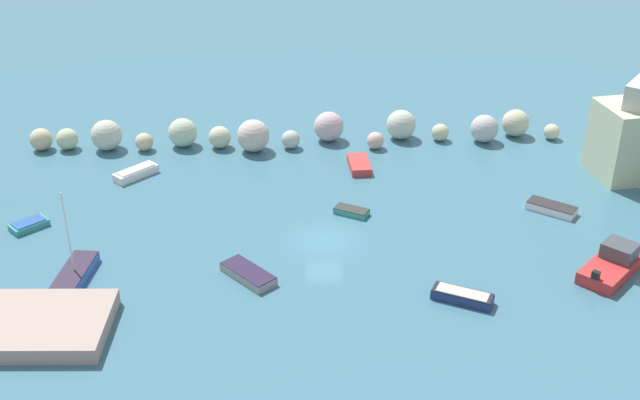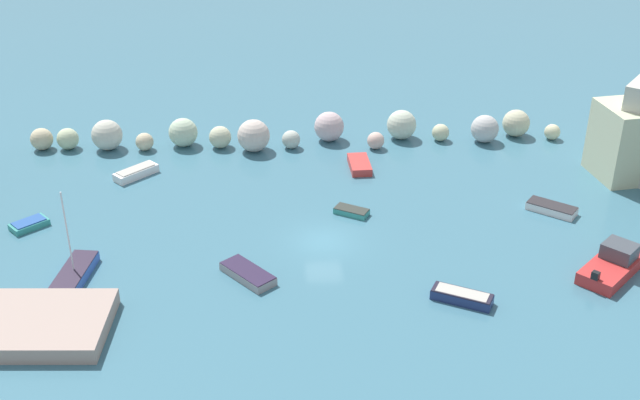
{
  "view_description": "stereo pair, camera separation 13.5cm",
  "coord_description": "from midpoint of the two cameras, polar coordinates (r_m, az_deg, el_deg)",
  "views": [
    {
      "loc": [
        -3.25,
        -46.36,
        27.94
      ],
      "look_at": [
        0.0,
        4.05,
        1.0
      ],
      "focal_mm": 44.88,
      "sensor_mm": 36.0,
      "label": 1
    },
    {
      "loc": [
        -3.11,
        -46.37,
        27.94
      ],
      "look_at": [
        0.0,
        4.05,
        1.0
      ],
      "focal_mm": 44.88,
      "sensor_mm": 36.0,
      "label": 2
    }
  ],
  "objects": [
    {
      "name": "rock_breakwater",
      "position": [
        68.07,
        -2.04,
        4.89
      ],
      "size": [
        45.1,
        4.42,
        2.72
      ],
      "color": "#C7B794",
      "rests_on": "ground"
    },
    {
      "name": "moored_boat_2",
      "position": [
        52.45,
        -17.17,
        -5.05
      ],
      "size": [
        2.31,
        4.85,
        6.11
      ],
      "rotation": [
        0.0,
        0.0,
        1.42
      ],
      "color": "#3860BE",
      "rests_on": "cove_water"
    },
    {
      "name": "moored_boat_7",
      "position": [
        64.36,
        -13.06,
        1.91
      ],
      "size": [
        3.43,
        3.33,
        0.71
      ],
      "rotation": [
        0.0,
        0.0,
        0.76
      ],
      "color": "white",
      "rests_on": "cove_water"
    },
    {
      "name": "moored_boat_5",
      "position": [
        50.51,
        -5.22,
        -5.26
      ],
      "size": [
        3.68,
        3.97,
        0.58
      ],
      "rotation": [
        0.0,
        0.0,
        2.27
      ],
      "color": "gray",
      "rests_on": "cove_water"
    },
    {
      "name": "moored_boat_0",
      "position": [
        59.24,
        -20.1,
        -1.66
      ],
      "size": [
        2.78,
        2.66,
        0.52
      ],
      "rotation": [
        0.0,
        0.0,
        0.71
      ],
      "color": "teal",
      "rests_on": "cove_water"
    },
    {
      "name": "moored_boat_3",
      "position": [
        48.89,
        10.04,
        -6.78
      ],
      "size": [
        3.77,
        2.71,
        0.68
      ],
      "rotation": [
        0.0,
        0.0,
        5.8
      ],
      "color": "navy",
      "rests_on": "cove_water"
    },
    {
      "name": "moored_boat_1",
      "position": [
        54.15,
        20.24,
        -4.18
      ],
      "size": [
        5.96,
        5.87,
        1.8
      ],
      "rotation": [
        0.0,
        0.0,
        0.77
      ],
      "color": "red",
      "rests_on": "cove_water"
    },
    {
      "name": "moored_boat_4",
      "position": [
        64.18,
        2.75,
        2.54
      ],
      "size": [
        1.72,
        3.38,
        0.62
      ],
      "rotation": [
        0.0,
        0.0,
        4.75
      ],
      "color": "#C33935",
      "rests_on": "cove_water"
    },
    {
      "name": "cove_water",
      "position": [
        54.22,
        0.2,
        -2.94
      ],
      "size": [
        160.0,
        160.0,
        0.0
      ],
      "primitive_type": "plane",
      "color": "#3C6C7F",
      "rests_on": "ground"
    },
    {
      "name": "stone_dock",
      "position": [
        48.28,
        -19.32,
        -8.42
      ],
      "size": [
        7.92,
        6.24,
        0.98
      ],
      "primitive_type": "cube",
      "rotation": [
        0.0,
        0.0,
        -0.06
      ],
      "color": "#A38B80",
      "rests_on": "ground"
    },
    {
      "name": "moored_boat_6",
      "position": [
        60.01,
        16.12,
        -0.55
      ],
      "size": [
        3.58,
        3.22,
        0.6
      ],
      "rotation": [
        0.0,
        0.0,
        2.48
      ],
      "color": "white",
      "rests_on": "cove_water"
    },
    {
      "name": "moored_boat_8",
      "position": [
        57.41,
        2.2,
        -0.81
      ],
      "size": [
        2.66,
        2.17,
        0.46
      ],
      "rotation": [
        0.0,
        0.0,
        2.62
      ],
      "color": "teal",
      "rests_on": "cove_water"
    }
  ]
}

